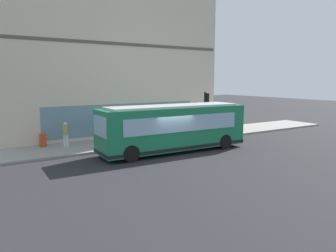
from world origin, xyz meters
name	(u,v)px	position (x,y,z in m)	size (l,w,h in m)	color
ground	(170,154)	(0.00, 0.00, 0.00)	(120.00, 120.00, 0.00)	#262628
sidewalk_curb	(137,141)	(4.65, 0.00, 0.07)	(4.10, 40.00, 0.15)	gray
building_corner	(106,56)	(10.46, 0.00, 6.77)	(7.57, 18.46, 13.56)	beige
city_bus_nearside	(173,128)	(0.57, -0.67, 1.55)	(2.79, 10.10, 3.07)	#197247
traffic_light_near_corner	(206,106)	(3.20, -5.49, 2.66)	(0.32, 0.49, 3.59)	black
fire_hydrant	(112,137)	(5.16, 1.76, 0.51)	(0.35, 0.35, 0.74)	yellow
pedestrian_near_hydrant	(225,121)	(4.42, -8.67, 1.08)	(0.32, 0.32, 1.62)	silver
pedestrian_near_building_entrance	(66,133)	(5.05, 5.17, 1.14)	(0.32, 0.32, 1.71)	silver
pedestrian_walking_along_curb	(178,121)	(5.65, -4.40, 1.18)	(0.32, 0.32, 1.79)	#99994C
pedestrian_by_light_pole	(189,127)	(3.21, -3.85, 1.03)	(0.32, 0.32, 1.55)	#8C3F8C
newspaper_vending_box	(43,140)	(5.95, 6.50, 0.60)	(0.44, 0.42, 0.90)	#BF3F19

